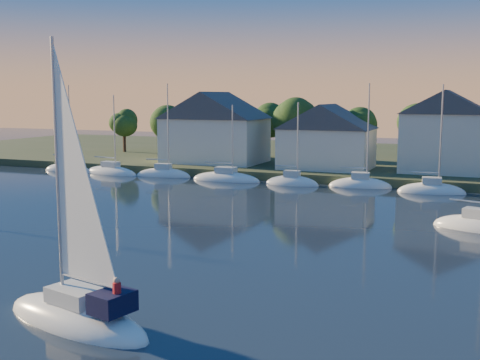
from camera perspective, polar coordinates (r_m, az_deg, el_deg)
The scene contains 9 objects.
shoreline_land at distance 93.32m, azimuth 14.55°, elevation 1.53°, with size 160.00×50.00×2.00m, color #313E24.
wooden_dock at distance 70.81m, azimuth 11.85°, elevation -0.38°, with size 120.00×3.00×1.00m, color brown.
clubhouse_west at distance 82.78m, azimuth -2.38°, elevation 5.10°, with size 13.65×9.45×9.64m.
clubhouse_centre at distance 76.44m, azimuth 8.25°, elevation 4.19°, with size 11.55×8.40×8.08m.
clubhouse_east at distance 76.12m, azimuth 18.94°, elevation 4.47°, with size 10.50×8.40×9.80m.
tree_line at distance 80.66m, azimuth 14.90°, elevation 5.65°, with size 93.40×5.40×8.90m.
moored_fleet at distance 67.88m, azimuth 11.37°, elevation -0.64°, with size 87.50×2.40×12.05m.
hero_sailboat at distance 28.39m, azimuth -15.13°, elevation -11.94°, with size 9.19×4.79×13.75m.
drifting_sailboat_right at distance 49.23m, azimuth 21.48°, elevation -4.31°, with size 7.05×4.13×10.79m.
Camera 1 is at (13.12, -16.84, 10.14)m, focal length 45.00 mm.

